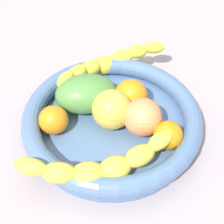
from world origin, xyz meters
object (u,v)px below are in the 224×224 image
object	(u,v)px
orange_mid_right	(168,135)
mango_green	(86,94)
orange_mid_left	(131,96)
peach_blush	(143,117)
orange_front	(53,120)
apple_yellow	(113,110)
banana_draped_right	(100,165)
banana_draped_left	(107,63)
fruit_bowl	(112,121)

from	to	relation	value
orange_mid_right	mango_green	distance (cm)	17.18
orange_mid_left	peach_blush	size ratio (longest dim) A/B	0.92
orange_front	apple_yellow	distance (cm)	10.60
banana_draped_right	peach_blush	world-z (taller)	peach_blush
banana_draped_left	peach_blush	xyz separation A→B (cm)	(-14.56, -8.31, 0.29)
orange_mid_right	mango_green	xyz separation A→B (cm)	(7.32, 15.51, 0.95)
orange_front	apple_yellow	bearing A→B (deg)	-74.18
orange_mid_left	mango_green	xyz separation A→B (cm)	(-0.90, 8.36, 0.34)
banana_draped_left	apple_yellow	distance (cm)	14.01
apple_yellow	peach_blush	xyz separation A→B (cm)	(-0.87, -5.42, -0.21)
orange_mid_right	mango_green	size ratio (longest dim) A/B	0.44
banana_draped_right	peach_blush	xyz separation A→B (cm)	(10.66, -5.83, 0.36)
orange_mid_left	banana_draped_left	bearing A→B (deg)	32.18
orange_front	orange_mid_left	distance (cm)	15.00
banana_draped_left	orange_mid_right	bearing A→B (deg)	-143.39
banana_draped_left	banana_draped_right	world-z (taller)	banana_draped_left
banana_draped_right	orange_front	bearing A→B (deg)	48.40
orange_mid_left	mango_green	bearing A→B (deg)	96.14
banana_draped_left	orange_mid_right	distance (cm)	21.63
fruit_bowl	orange_mid_left	xyz separation A→B (cm)	(4.48, -2.97, 2.48)
banana_draped_left	orange_front	world-z (taller)	banana_draped_left
orange_mid_right	peach_blush	xyz separation A→B (cm)	(2.79, 4.59, 0.89)
fruit_bowl	orange_front	distance (cm)	10.65
apple_yellow	mango_green	bearing A→B (deg)	56.34
fruit_bowl	orange_mid_left	size ratio (longest dim) A/B	5.18
banana_draped_left	orange_mid_right	size ratio (longest dim) A/B	4.05
orange_mid_right	peach_blush	world-z (taller)	peach_blush
orange_front	orange_mid_right	size ratio (longest dim) A/B	1.04
orange_front	orange_mid_left	size ratio (longest dim) A/B	0.84
mango_green	apple_yellow	world-z (taller)	apple_yellow
banana_draped_right	mango_green	distance (cm)	16.03
banana_draped_right	peach_blush	bearing A→B (deg)	-28.67
banana_draped_right	peach_blush	size ratio (longest dim) A/B	3.66
banana_draped_left	banana_draped_right	xyz separation A→B (cm)	(-25.23, -2.48, -0.07)
apple_yellow	orange_mid_left	bearing A→B (deg)	-32.09
fruit_bowl	orange_mid_left	bearing A→B (deg)	-33.51
fruit_bowl	orange_front	size ratio (longest dim) A/B	6.21
mango_green	orange_mid_left	bearing A→B (deg)	-83.86
banana_draped_left	orange_mid_left	bearing A→B (deg)	-147.82
fruit_bowl	orange_front	xyz separation A→B (cm)	(-2.96, 10.05, 1.96)
banana_draped_left	orange_mid_right	xyz separation A→B (cm)	(-17.36, -12.90, -0.61)
banana_draped_right	apple_yellow	xyz separation A→B (cm)	(11.53, -0.41, 0.57)
orange_front	peach_blush	size ratio (longest dim) A/B	0.77
mango_green	apple_yellow	size ratio (longest dim) A/B	1.58
orange_front	mango_green	size ratio (longest dim) A/B	0.46
fruit_bowl	apple_yellow	distance (cm)	2.97
orange_front	orange_mid_left	world-z (taller)	orange_mid_left
orange_front	fruit_bowl	bearing A→B (deg)	-73.59
fruit_bowl	peach_blush	distance (cm)	6.25
orange_front	apple_yellow	size ratio (longest dim) A/B	0.72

